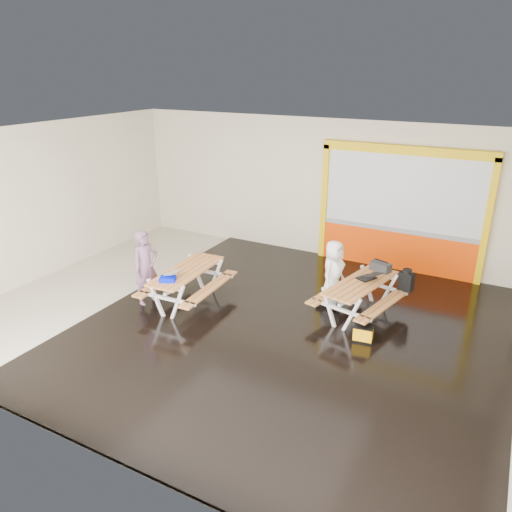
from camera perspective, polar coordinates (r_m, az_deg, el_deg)
The scene contains 14 objects.
room at distance 9.12m, azimuth -2.68°, elevation 2.57°, with size 10.02×8.02×3.52m.
deck at distance 9.31m, azimuth 4.21°, elevation -8.72°, with size 7.50×7.98×0.05m, color black.
kiosk at distance 12.00m, azimuth 16.38°, elevation 4.81°, with size 3.88×0.16×3.00m.
picnic_table_left at distance 10.18m, azimuth -8.01°, elevation -2.53°, with size 1.40×2.00×0.78m.
picnic_table_right at distance 9.79m, azimuth 12.02°, elevation -3.90°, with size 1.67×2.13×0.76m.
person_left at distance 10.26m, azimuth -12.65°, elevation -1.35°, with size 0.58×0.38×1.59m, color #6E4B64.
person_right at distance 9.95m, azimuth 8.93°, elevation -1.95°, with size 0.66×0.43×1.36m, color white.
laptop_left at distance 9.79m, azimuth -10.06°, elevation -2.19°, with size 0.36×0.33×0.16m.
laptop_right at distance 9.84m, azimuth 12.96°, elevation -2.36°, with size 0.53×0.51×0.17m.
blue_pouch at distance 9.63m, azimuth -10.20°, elevation -2.64°, with size 0.30×0.21×0.09m, color #000CD3.
toolbox at distance 10.28m, azimuth 14.27°, elevation -1.21°, with size 0.45×0.33×0.23m.
backpack at distance 10.19m, azimuth 17.04°, elevation -2.69°, with size 0.31×0.24×0.45m.
dark_case at distance 10.33m, azimuth 8.28°, elevation -5.06°, with size 0.41×0.31×0.15m, color black.
fluke_bag at distance 9.09m, azimuth 12.31°, elevation -8.78°, with size 0.38×0.27×0.30m.
Camera 1 is at (4.45, -7.40, 4.68)m, focal length 34.49 mm.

